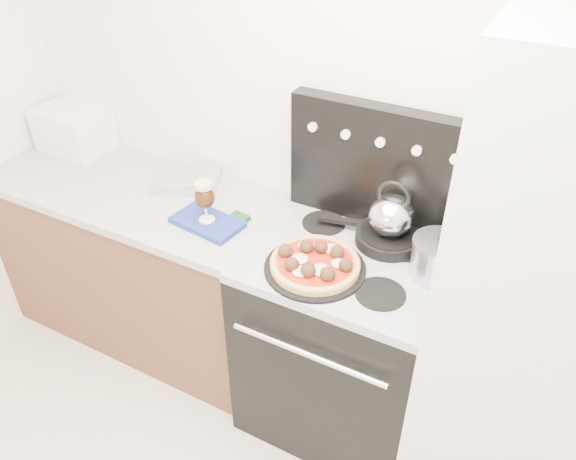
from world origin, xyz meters
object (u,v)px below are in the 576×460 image
Objects in this scene: stove_body at (343,343)px; oven_mitt at (207,222)px; pizza_pan at (315,268)px; skillet at (388,238)px; beer_glass at (205,201)px; stock_pot at (438,260)px; toaster_oven at (74,129)px; pizza at (315,262)px; fridge at (544,315)px; base_cabinet at (146,266)px; tea_kettle at (392,212)px.

stove_body is 0.78m from oven_mitt.
skillet is (0.18, 0.28, 0.02)m from pizza_pan.
beer_glass is 0.94m from stock_pot.
beer_glass is 0.75m from skillet.
pizza_pan is at bearing -10.34° from toaster_oven.
pizza reaches higher than pizza_pan.
stock_pot is at bearing 169.53° from fridge.
pizza is (0.54, -0.07, -0.06)m from beer_glass.
toaster_oven is 1.71m from skillet.
pizza is at bearing -7.80° from beer_glass.
toaster_oven is (-2.31, 0.22, 0.06)m from fridge.
fridge is at bearing -16.16° from skillet.
toaster_oven is (-1.61, 0.20, 0.57)m from stove_body.
oven_mitt is 0.54m from pizza.
toaster_oven reaches higher than oven_mitt.
beer_glass is (0.49, -0.09, 0.59)m from base_cabinet.
fridge is at bearing 8.00° from pizza_pan.
pizza_pan is at bearing -134.33° from tea_kettle.
beer_glass is at bearing -163.60° from skillet.
stove_body is 3.39× the size of skillet.
pizza is (-0.78, -0.11, 0.01)m from fridge.
oven_mitt is 0.95m from stock_pot.
beer_glass is at bearing -175.38° from tea_kettle.
toaster_oven is at bearing 172.95° from stove_body.
pizza_pan is at bearing -172.00° from fridge.
pizza is 0.34m from skillet.
stove_body is 2.56× the size of toaster_oven.
fridge is at bearing 8.00° from pizza.
toaster_oven is 1.71m from tea_kettle.
tea_kettle is at bearing 0.00° from skillet.
pizza_pan is (1.52, -0.33, -0.08)m from toaster_oven.
toaster_oven is 1.18× the size of oven_mitt.
fridge reaches higher than stock_pot.
skillet is at bearing 56.46° from stove_body.
pizza is at bearing -121.42° from stove_body.
pizza_pan is 0.45m from stock_pot.
toaster_oven is at bearing 165.26° from oven_mitt.
pizza is 0.44m from stock_pot.
pizza is (-0.08, -0.13, 0.52)m from stove_body.
stove_body is 0.65m from tea_kettle.
skillet is (1.71, -0.05, -0.06)m from toaster_oven.
stock_pot is (0.40, 0.18, 0.06)m from pizza_pan.
pizza_pan reaches higher than base_cabinet.
pizza_pan is (0.54, -0.07, -0.09)m from beer_glass.
toaster_oven reaches higher than pizza_pan.
stove_body is 2.66× the size of pizza.
stove_body is 1.72m from toaster_oven.
tea_kettle is (0.72, 0.21, 0.05)m from beer_glass.
toaster_oven is at bearing 165.26° from beer_glass.
fridge is (0.70, -0.03, 0.51)m from stove_body.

